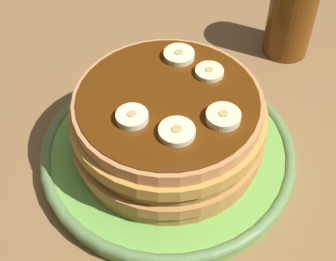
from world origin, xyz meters
The scene contains 9 objects.
ground_plane centered at (0.00, 0.00, -1.50)cm, with size 140.00×140.00×3.00cm, color olive.
plate centered at (0.00, 0.00, 1.14)cm, with size 27.09×27.09×2.12cm.
pancake_stack centered at (-0.19, -0.07, 5.41)cm, with size 19.76×20.07×7.41cm.
banana_slice_0 centered at (-0.21, 5.37, 9.35)cm, with size 2.87×2.87×0.74cm.
banana_slice_1 centered at (3.95, -2.29, 9.39)cm, with size 3.34×3.34×0.84cm.
banana_slice_2 centered at (5.35, 2.07, 9.47)cm, with size 3.22×3.22×0.99cm.
banana_slice_3 centered at (-0.32, -4.28, 9.43)cm, with size 3.01×3.01×0.92cm.
banana_slice_4 centered at (-3.86, 4.72, 9.40)cm, with size 3.21×3.21×0.85cm.
syrup_bottle centered at (-4.16, 23.75, 6.30)cm, with size 5.91×5.91×14.15cm.
Camera 1 is at (25.54, -21.42, 42.25)cm, focal length 52.73 mm.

